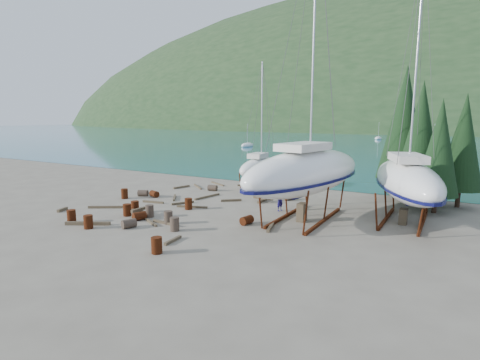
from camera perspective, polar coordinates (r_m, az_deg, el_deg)
The scene contains 54 objects.
ground at distance 26.92m, azimuth -5.32°, elevation -5.83°, with size 600.00×600.00×0.00m, color #6A6154.
bay_water at distance 336.51m, azimuth 27.89°, elevation 7.14°, with size 700.00×700.00×0.00m, color #19667F.
far_hill at distance 341.50m, azimuth 27.93°, elevation 7.16°, with size 800.00×360.00×110.00m, color #1E381C.
far_house_left at distance 224.11m, azimuth 10.76°, elevation 8.20°, with size 6.60×5.60×5.60m.
far_house_center at distance 214.04m, azimuth 20.98°, elevation 7.70°, with size 6.60×5.60×5.60m.
cypress_near_right at distance 33.22m, azimuth 25.78°, elevation 6.29°, with size 3.60×3.60×10.00m.
cypress_mid_right at distance 31.19m, azimuth 28.11°, elevation 4.37°, with size 3.06×3.06×8.50m.
cypress_back_left at distance 35.34m, azimuth 23.71°, elevation 7.98°, with size 4.14×4.14×11.50m.
cypress_far_right at distance 34.14m, azimuth 30.88°, elevation 4.98°, with size 3.24×3.24×9.00m.
moored_boat_left at distance 93.06m, azimuth 1.13°, elevation 5.31°, with size 2.00×5.00×6.05m.
moored_boat_mid at distance 101.44m, azimuth 27.35°, elevation 4.60°, with size 2.00×5.00×6.05m.
moored_boat_far at distance 133.29m, azimuth 20.31°, elevation 5.97°, with size 2.00×5.00×6.05m.
large_sailboat_near at distance 26.33m, azimuth 10.06°, elevation 1.27°, with size 6.31×13.91×21.13m.
large_sailboat_far at distance 27.63m, azimuth 24.09°, elevation -0.00°, with size 7.02×11.81×17.97m.
small_sailboat_shore at distance 38.63m, azimuth 3.00°, elevation 1.99°, with size 2.93×8.03×12.63m.
worker at distance 28.89m, azimuth 6.14°, elevation -3.06°, with size 0.62×0.41×1.69m, color navy.
drum_0 at distance 28.14m, azimuth -24.29°, elevation -5.05°, with size 0.58×0.58×0.88m, color #52260E.
drum_1 at distance 25.51m, azimuth -16.56°, elevation -6.38°, with size 0.58×0.58×0.88m, color #2D2823.
drum_2 at distance 34.71m, azimuth -12.93°, elevation -2.08°, with size 0.58×0.58×0.88m, color #52260E.
drum_3 at distance 26.22m, azimuth -22.12°, elevation -5.92°, with size 0.58×0.58×0.88m, color #52260E.
drum_4 at distance 34.53m, azimuth 4.29°, elevation -1.92°, with size 0.58×0.58×0.88m, color #52260E.
drum_5 at distance 24.15m, azimuth -9.93°, elevation -6.64°, with size 0.58×0.58×0.88m, color #2D2823.
drum_6 at distance 25.25m, azimuth 1.03°, elevation -6.14°, with size 0.58×0.58×0.88m, color #52260E.
drum_7 at distance 20.50m, azimuth -12.58°, elevation -9.68°, with size 0.58×0.58×0.88m, color #52260E.
drum_8 at distance 34.73m, azimuth -17.18°, elevation -2.00°, with size 0.58×0.58×0.88m, color #52260E.
drum_9 at distance 36.84m, azimuth -4.20°, elevation -1.20°, with size 0.58×0.58×0.88m, color #2D2823.
drum_10 at distance 29.44m, azimuth -15.70°, elevation -3.94°, with size 0.58×0.58×0.88m, color #52260E.
drum_11 at distance 32.89m, azimuth 7.57°, elevation -2.55°, with size 0.58×0.58×0.88m, color #2D2823.
drum_12 at distance 27.22m, azimuth -15.08°, elevation -5.32°, with size 0.58×0.58×0.88m, color #52260E.
drum_13 at distance 28.58m, azimuth -16.82°, elevation -4.39°, with size 0.58×0.58×0.88m, color #52260E.
drum_14 at distance 29.58m, azimuth -7.86°, elevation -3.61°, with size 0.58×0.58×0.88m, color #52260E.
drum_15 at distance 35.32m, azimuth -14.56°, elevation -1.94°, with size 0.58×0.58×0.88m, color #2D2823.
drum_16 at distance 27.85m, azimuth -13.60°, elevation -4.61°, with size 0.58×0.58×0.88m, color #2D2823.
drum_17 at distance 25.81m, azimuth -10.86°, elevation -5.63°, with size 0.58×0.58×0.88m, color #2D2823.
timber_0 at distance 40.39m, azimuth -3.45°, elevation -0.57°, with size 0.14×2.82×0.14m, color brown.
timber_1 at distance 24.39m, azimuth 4.64°, elevation -7.22°, with size 0.19×1.74×0.19m, color brown.
timber_2 at distance 38.74m, azimuth -8.90°, elevation -1.06°, with size 0.19×1.96×0.19m, color brown.
timber_3 at distance 26.80m, azimuth -13.84°, elevation -5.98°, with size 0.15×3.24×0.15m, color brown.
timber_4 at distance 31.53m, azimuth -8.72°, elevation -3.48°, with size 0.17×1.94×0.17m, color brown.
timber_5 at distance 25.85m, azimuth -11.26°, elevation -6.44°, with size 0.16×2.33×0.16m, color brown.
timber_6 at distance 34.30m, azimuth 7.28°, elevation -2.38°, with size 0.19×1.69×0.19m, color brown.
timber_7 at distance 22.22m, azimuth -10.19°, elevation -9.04°, with size 0.17×1.54×0.17m, color brown.
timber_8 at distance 32.11m, azimuth -1.34°, elevation -3.12°, with size 0.19×1.76×0.19m, color brown.
timber_9 at distance 39.63m, azimuth 1.29°, elevation -0.74°, with size 0.15×2.37×0.15m, color brown.
timber_10 at distance 33.80m, azimuth -5.00°, elevation -2.54°, with size 0.16×3.08×0.16m, color brown.
timber_11 at distance 30.14m, azimuth -7.32°, elevation -4.06°, with size 0.15×2.54×0.15m, color brown.
timber_12 at distance 32.38m, azimuth -13.09°, elevation -3.28°, with size 0.17×1.96×0.17m, color brown.
timber_13 at distance 31.92m, azimuth -25.44°, elevation -4.10°, with size 0.22×1.03×0.22m, color brown.
timber_14 at distance 31.58m, azimuth -19.81°, elevation -3.90°, with size 0.18×2.73×0.18m, color brown.
timber_15 at distance 38.86m, azimuth -6.46°, elevation -1.00°, with size 0.15×2.84×0.15m, color brown.
timber_16 at distance 27.12m, azimuth -22.18°, elevation -6.14°, with size 0.23×3.01×0.23m, color brown.
timber_17 at distance 33.74m, azimuth -9.96°, elevation -2.67°, with size 0.16×2.31×0.16m, color brown.
timber_pile_fore at distance 28.39m, azimuth -14.85°, elevation -4.68°, with size 1.80×1.80×0.60m.
timber_pile_aft at distance 32.05m, azimuth 3.53°, elevation -2.78°, with size 1.80×1.80×0.60m.
Camera 1 is at (15.17, -21.09, 7.07)m, focal length 28.00 mm.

